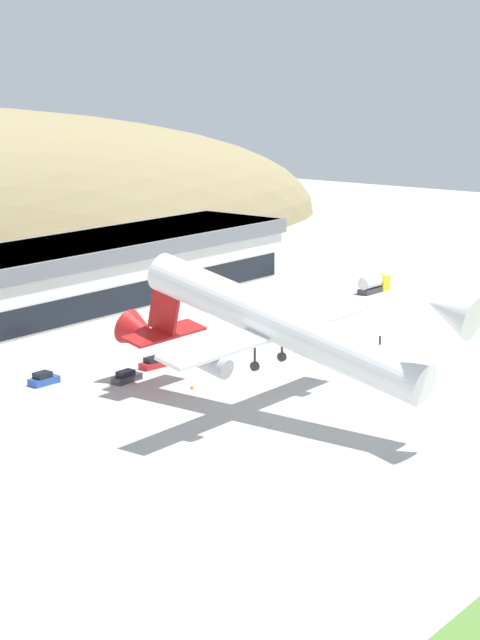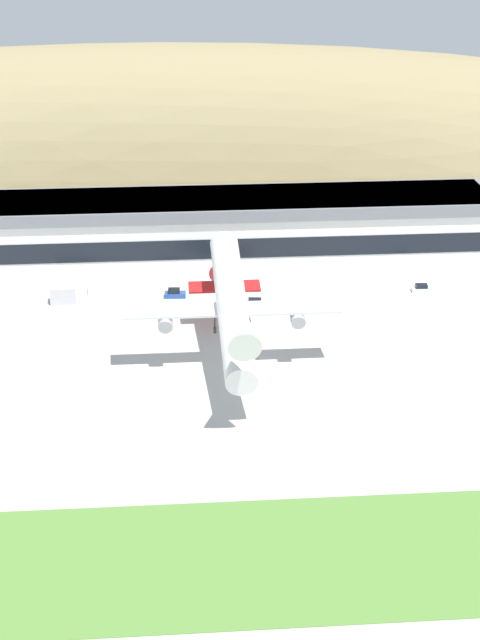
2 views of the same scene
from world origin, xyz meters
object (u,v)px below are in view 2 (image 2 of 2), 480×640
object	(u,v)px
service_car_3	(422,288)
traffic_cone_1	(237,329)
service_car_2	(175,294)
service_car_1	(256,303)
terminal_building	(207,227)
service_car_0	(217,308)
box_truck	(68,295)
cargo_airplane	(232,306)

from	to	relation	value
service_car_3	traffic_cone_1	world-z (taller)	service_car_3
service_car_2	service_car_3	distance (m)	46.37
service_car_1	traffic_cone_1	world-z (taller)	service_car_1
service_car_2	terminal_building	bearing A→B (deg)	67.37
service_car_0	service_car_1	world-z (taller)	service_car_0
service_car_2	box_truck	size ratio (longest dim) A/B	0.57
cargo_airplane	traffic_cone_1	size ratio (longest dim) A/B	84.49
service_car_1	service_car_2	bearing A→B (deg)	158.59
terminal_building	box_truck	bearing A→B (deg)	-146.05
cargo_airplane	service_car_0	distance (m)	25.06
traffic_cone_1	service_car_3	bearing A→B (deg)	22.86
terminal_building	service_car_3	xyz separation A→B (m)	(39.34, -17.77, -7.25)
service_car_2	box_truck	bearing A→B (deg)	-177.10
service_car_1	box_truck	bearing A→B (deg)	172.12
terminal_building	service_car_1	bearing A→B (deg)	-71.60
terminal_building	service_car_3	bearing A→B (deg)	-24.31
box_truck	service_car_3	bearing A→B (deg)	0.05
terminal_building	service_car_1	world-z (taller)	terminal_building
service_car_0	service_car_2	bearing A→B (deg)	134.72
box_truck	traffic_cone_1	distance (m)	33.37
cargo_airplane	traffic_cone_1	xyz separation A→B (m)	(1.88, 14.23, -10.44)
service_car_1	service_car_3	size ratio (longest dim) A/B	1.06
cargo_airplane	box_truck	size ratio (longest dim) A/B	6.99
service_car_3	traffic_cone_1	bearing A→B (deg)	-157.14
service_car_1	box_truck	distance (m)	34.31
service_car_0	service_car_3	xyz separation A→B (m)	(38.95, 6.55, -0.04)
terminal_building	service_car_2	distance (m)	19.60
service_car_2	service_car_3	bearing A→B (deg)	-1.15
service_car_0	service_car_3	size ratio (longest dim) A/B	1.04
cargo_airplane	service_car_2	distance (m)	33.08
terminal_building	service_car_1	xyz separation A→B (m)	(7.50, -22.53, -7.21)
service_car_1	box_truck	xyz separation A→B (m)	(-33.98, 4.70, 0.83)
service_car_0	box_truck	world-z (taller)	box_truck
box_truck	service_car_1	bearing A→B (deg)	-7.88
terminal_building	service_car_0	distance (m)	25.36
cargo_airplane	service_car_2	xyz separation A→B (m)	(-8.36, 30.39, -10.05)
terminal_building	service_car_1	size ratio (longest dim) A/B	25.91
terminal_building	service_car_0	world-z (taller)	terminal_building
cargo_airplane	box_truck	xyz separation A→B (m)	(-27.82, 29.40, -9.27)
service_car_1	service_car_2	size ratio (longest dim) A/B	1.09
service_car_1	service_car_2	xyz separation A→B (m)	(-14.52, 5.69, 0.06)
service_car_3	box_truck	distance (m)	65.83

